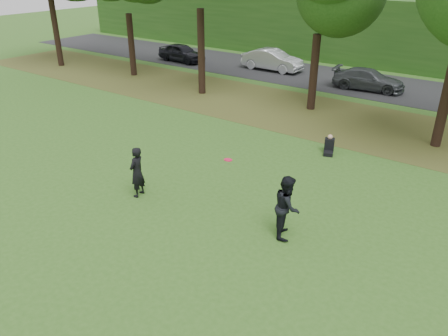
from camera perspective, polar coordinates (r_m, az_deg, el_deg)
name	(u,v)px	position (r m, az deg, el deg)	size (l,w,h in m)	color
ground	(198,244)	(13.31, -3.35, -9.90)	(120.00, 120.00, 0.00)	#2E561A
leaf_litter	(356,124)	(23.70, 16.85, 5.57)	(60.00, 7.00, 0.01)	#4D3C1B
street	(401,89)	(31.09, 22.06, 9.49)	(70.00, 7.00, 0.02)	black
far_hedge	(430,38)	(36.36, 25.35, 15.12)	(70.00, 3.00, 5.00)	#1E4814
player_left	(137,172)	(15.69, -11.30, -0.53)	(0.68, 0.45, 1.87)	black
player_right	(287,206)	(13.31, 8.26, -4.99)	(0.98, 0.76, 2.01)	black
parked_cars	(406,83)	(29.73, 22.72, 10.15)	(39.38, 3.46, 1.55)	black
frisbee	(228,160)	(13.91, 0.54, 1.08)	(0.38, 0.38, 0.07)	#DD1244
seated_person	(329,146)	(19.66, 13.57, 2.78)	(0.64, 0.83, 0.83)	black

